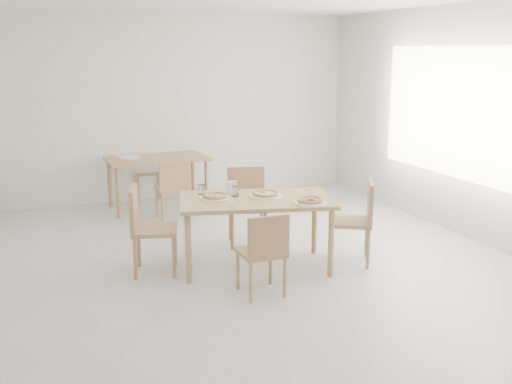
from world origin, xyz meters
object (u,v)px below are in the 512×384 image
object	(u,v)px
plate_margherita	(215,198)
tumbler_b	(235,191)
chair_west	(146,224)
chair_south	(264,249)
second_table	(157,163)
main_table	(256,206)
chair_back_s	(174,186)
pizza_margherita	(215,196)
chair_east	(358,216)
tumbler_a	(201,189)
pizza_mushroom	(265,194)
chair_north	(247,200)
napkin_holder	(232,188)
chair_back_n	(145,168)
plate_mushroom	(265,196)
pizza_pepperoni	(310,200)
plate_empty	(129,157)
plate_pepperoni	(310,202)

from	to	relation	value
plate_margherita	tumbler_b	size ratio (longest dim) A/B	3.13
chair_west	plate_margherita	size ratio (longest dim) A/B	2.87
chair_west	chair_south	bearing A→B (deg)	-122.80
chair_west	second_table	distance (m)	2.66
main_table	chair_back_s	distance (m)	2.10
pizza_margherita	chair_back_s	bearing A→B (deg)	89.63
chair_east	tumbler_a	bearing A→B (deg)	-83.34
main_table	chair_east	world-z (taller)	chair_east
second_table	pizza_mushroom	bearing A→B (deg)	-80.65
chair_north	pizza_mushroom	world-z (taller)	chair_north
tumbler_a	plate_margherita	bearing A→B (deg)	-73.38
tumbler_a	chair_back_s	distance (m)	1.71
chair_south	napkin_holder	world-z (taller)	napkin_holder
chair_north	chair_back_s	distance (m)	1.35
tumbler_a	chair_back_s	xyz separation A→B (m)	(0.09, 1.67, -0.32)
second_table	chair_back_n	xyz separation A→B (m)	(-0.03, 0.80, -0.21)
napkin_holder	chair_back_n	world-z (taller)	napkin_holder
chair_east	plate_margherita	distance (m)	1.54
chair_east	chair_north	bearing A→B (deg)	-112.72
tumbler_a	napkin_holder	bearing A→B (deg)	-18.17
chair_west	plate_mushroom	xyz separation A→B (m)	(1.22, -0.21, 0.24)
pizza_pepperoni	chair_back_n	distance (m)	4.12
pizza_margherita	pizza_pepperoni	distance (m)	0.98
chair_east	main_table	bearing A→B (deg)	-74.52
chair_west	chair_back_s	bearing A→B (deg)	-6.22
chair_south	chair_east	size ratio (longest dim) A/B	0.89
chair_east	plate_mushroom	world-z (taller)	chair_east
pizza_margherita	pizza_pepperoni	size ratio (longest dim) A/B	1.12
tumbler_b	second_table	bearing A→B (deg)	95.91
chair_west	tumbler_b	bearing A→B (deg)	-78.94
napkin_holder	second_table	size ratio (longest dim) A/B	0.10
tumbler_a	chair_north	bearing A→B (deg)	34.18
pizza_mushroom	chair_east	bearing A→B (deg)	-17.14
plate_margherita	napkin_holder	bearing A→B (deg)	32.18
main_table	chair_back_n	size ratio (longest dim) A/B	2.23
chair_south	plate_empty	distance (m)	3.72
second_table	chair_back_s	bearing A→B (deg)	-88.17
tumbler_b	main_table	bearing A→B (deg)	-46.56
pizza_margherita	napkin_holder	bearing A→B (deg)	32.18
chair_south	second_table	size ratio (longest dim) A/B	0.56
chair_west	napkin_holder	size ratio (longest dim) A/B	6.54
pizza_margherita	pizza_mushroom	world-z (taller)	same
chair_east	second_table	xyz separation A→B (m)	(-1.51, 3.08, 0.14)
chair_south	chair_back_s	size ratio (longest dim) A/B	0.96
main_table	plate_pepperoni	bearing A→B (deg)	-28.41
chair_south	chair_back_n	size ratio (longest dim) A/B	1.03
plate_margherita	second_table	bearing A→B (deg)	90.83
chair_east	chair_west	bearing A→B (deg)	-74.04
chair_back_s	tumbler_a	bearing A→B (deg)	88.37
chair_back_s	second_table	bearing A→B (deg)	-84.84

